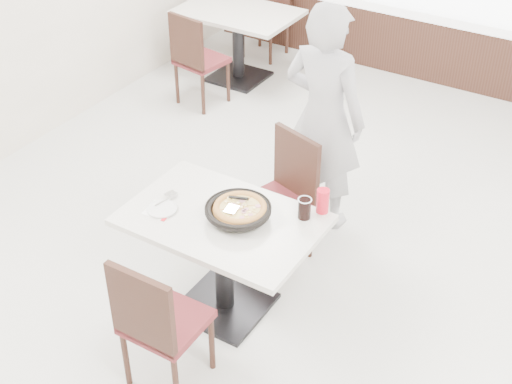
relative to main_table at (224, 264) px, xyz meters
The scene contains 18 objects.
floor 0.68m from the main_table, 58.40° to the left, with size 7.00×7.00×0.00m, color #B0B0AB.
wainscot_back 3.98m from the main_table, 85.73° to the left, with size 5.90×0.03×1.10m, color black.
main_table is the anchor object (origin of this frame).
chair_near 0.67m from the main_table, 85.53° to the right, with size 0.42×0.42×0.95m, color black, non-canonical shape.
chair_far 0.65m from the main_table, 89.13° to the left, with size 0.42×0.42×0.95m, color black, non-canonical shape.
trivet 0.41m from the main_table, 41.58° to the left, with size 0.12×0.12×0.04m, color black.
pizza_pan 0.43m from the main_table, 26.00° to the left, with size 0.34×0.34×0.01m, color black.
pizza 0.45m from the main_table, 29.95° to the left, with size 0.33×0.33×0.02m, color #B87E3B.
pizza_server 0.47m from the main_table, ahead, with size 0.07×0.09×0.00m, color white.
napkin 0.55m from the main_table, 159.11° to the right, with size 0.16×0.16×0.00m, color white.
side_plate 0.54m from the main_table, 159.48° to the right, with size 0.19×0.19×0.01m, color silver.
fork 0.56m from the main_table, behind, with size 0.02×0.17×0.00m, color white.
cola_glass 0.67m from the main_table, 31.83° to the left, with size 0.08×0.08×0.13m, color black.
red_cup 0.77m from the main_table, 37.63° to the left, with size 0.08×0.08×0.16m, color red.
diner_person 1.33m from the main_table, 87.36° to the left, with size 0.64×0.42×1.76m, color #A3A2A7.
bg_table_left 3.47m from the main_table, 121.37° to the left, with size 1.20×0.80×0.75m, color silver, non-canonical shape.
bg_chair_left_near 2.95m from the main_table, 128.03° to the left, with size 0.42×0.42×0.95m, color black, non-canonical shape.
bg_chair_left_far 4.08m from the main_table, 117.38° to the left, with size 0.42×0.42×0.95m, color black, non-canonical shape.
Camera 1 is at (1.71, -3.34, 3.39)m, focal length 50.00 mm.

